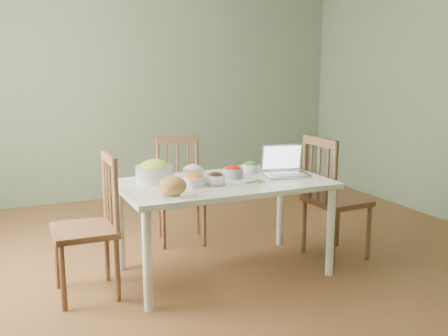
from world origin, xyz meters
name	(u,v)px	position (x,y,z in m)	size (l,w,h in m)	color
floor	(232,264)	(0.00, 0.00, 0.00)	(5.00, 5.00, 0.00)	brown
wall_back	(143,83)	(0.00, 2.50, 1.35)	(5.00, 0.00, 2.70)	slate
dining_table	(224,228)	(-0.13, -0.13, 0.36)	(1.54, 0.87, 0.72)	white
chair_far	(181,191)	(-0.19, 0.68, 0.47)	(0.41, 0.39, 0.93)	#482C1A
chair_left	(84,227)	(-1.16, -0.10, 0.49)	(0.44, 0.41, 0.99)	#482C1A
chair_right	(337,197)	(0.85, -0.19, 0.51)	(0.45, 0.43, 1.01)	#482C1A
bread_boule	(172,186)	(-0.62, -0.36, 0.78)	(0.19, 0.19, 0.12)	#BF8539
butter_stick	(189,196)	(-0.55, -0.49, 0.74)	(0.11, 0.03, 0.03)	silver
bowl_squash	(155,171)	(-0.61, 0.06, 0.80)	(0.28, 0.28, 0.16)	gold
bowl_carrot	(194,180)	(-0.40, -0.20, 0.77)	(0.17, 0.17, 0.09)	#CD501B
bowl_onion	(193,171)	(-0.28, 0.13, 0.77)	(0.16, 0.16, 0.09)	white
bowl_mushroom	(216,179)	(-0.24, -0.22, 0.77)	(0.14, 0.14, 0.09)	black
bowl_redpep	(233,172)	(-0.02, -0.06, 0.77)	(0.16, 0.16, 0.09)	red
bowl_broccoli	(251,167)	(0.19, 0.06, 0.77)	(0.14, 0.14, 0.09)	#1E571B
flatbread	(249,168)	(0.23, 0.19, 0.73)	(0.21, 0.21, 0.02)	beige
basil_bunch	(255,181)	(0.06, -0.26, 0.73)	(0.18, 0.18, 0.02)	#117D12
laptop	(287,161)	(0.39, -0.17, 0.84)	(0.34, 0.29, 0.23)	#B9B9C0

